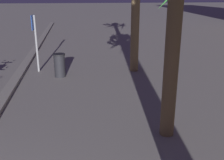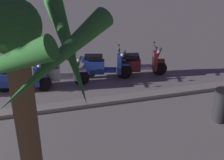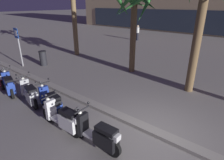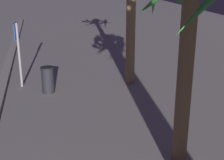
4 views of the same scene
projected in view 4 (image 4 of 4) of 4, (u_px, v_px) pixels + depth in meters
The scene contains 3 objects.
crossing_sign at pixel (18, 48), 11.39m from camera, with size 0.60×0.14×2.40m.
palm_tree_far_corner at pixel (189, 10), 6.11m from camera, with size 2.41×2.39×4.42m.
litter_bin at pixel (48, 80), 11.08m from camera, with size 0.48×0.48×0.95m.
Camera 4 is at (1.90, 1.62, 3.94)m, focal length 49.91 mm.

